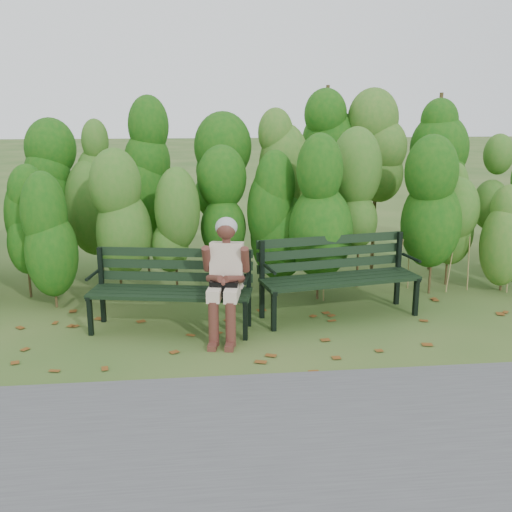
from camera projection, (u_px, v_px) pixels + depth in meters
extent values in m
plane|color=#2B521B|center=(260.00, 335.00, 6.12)|extent=(80.00, 80.00, 0.00)
cube|color=#474749|center=(298.00, 456.00, 4.00)|extent=(60.00, 2.50, 0.01)
cylinder|color=#47381E|center=(13.00, 272.00, 6.98)|extent=(0.03, 0.03, 0.80)
ellipsoid|color=#336F1F|center=(8.00, 218.00, 6.83)|extent=(0.64, 0.64, 1.44)
cylinder|color=#47381E|center=(67.00, 270.00, 7.05)|extent=(0.03, 0.03, 0.80)
ellipsoid|color=#336F1F|center=(63.00, 217.00, 6.89)|extent=(0.64, 0.64, 1.44)
cylinder|color=#47381E|center=(120.00, 269.00, 7.11)|extent=(0.03, 0.03, 0.80)
ellipsoid|color=#336F1F|center=(117.00, 216.00, 6.96)|extent=(0.64, 0.64, 1.44)
cylinder|color=#47381E|center=(171.00, 267.00, 7.18)|extent=(0.03, 0.03, 0.80)
ellipsoid|color=#336F1F|center=(170.00, 215.00, 7.02)|extent=(0.64, 0.64, 1.44)
cylinder|color=#47381E|center=(222.00, 266.00, 7.24)|extent=(0.03, 0.03, 0.80)
ellipsoid|color=#336F1F|center=(222.00, 214.00, 7.09)|extent=(0.64, 0.64, 1.44)
cylinder|color=#47381E|center=(272.00, 264.00, 7.31)|extent=(0.03, 0.03, 0.80)
ellipsoid|color=#336F1F|center=(273.00, 213.00, 7.15)|extent=(0.64, 0.64, 1.44)
cylinder|color=#47381E|center=(321.00, 263.00, 7.37)|extent=(0.03, 0.03, 0.80)
ellipsoid|color=#336F1F|center=(323.00, 212.00, 7.22)|extent=(0.64, 0.64, 1.44)
cylinder|color=#47381E|center=(370.00, 262.00, 7.44)|extent=(0.03, 0.03, 0.80)
ellipsoid|color=#336F1F|center=(372.00, 211.00, 7.28)|extent=(0.64, 0.64, 1.44)
cylinder|color=#47381E|center=(417.00, 260.00, 7.50)|extent=(0.03, 0.03, 0.80)
ellipsoid|color=#336F1F|center=(421.00, 210.00, 7.35)|extent=(0.64, 0.64, 1.44)
cylinder|color=#47381E|center=(464.00, 259.00, 7.57)|extent=(0.03, 0.03, 0.80)
ellipsoid|color=#336F1F|center=(468.00, 209.00, 7.41)|extent=(0.64, 0.64, 1.44)
cylinder|color=#47381E|center=(510.00, 258.00, 7.63)|extent=(0.03, 0.03, 0.80)
cylinder|color=#47381E|center=(38.00, 241.00, 7.92)|extent=(0.04, 0.04, 1.10)
ellipsoid|color=#145111|center=(32.00, 174.00, 7.71)|extent=(0.70, 0.70, 1.98)
cylinder|color=#47381E|center=(98.00, 239.00, 8.00)|extent=(0.04, 0.04, 1.10)
ellipsoid|color=#145111|center=(93.00, 173.00, 7.79)|extent=(0.70, 0.70, 1.98)
cylinder|color=#47381E|center=(156.00, 238.00, 8.08)|extent=(0.04, 0.04, 1.10)
ellipsoid|color=#145111|center=(153.00, 173.00, 7.87)|extent=(0.70, 0.70, 1.98)
cylinder|color=#47381E|center=(212.00, 237.00, 8.16)|extent=(0.04, 0.04, 1.10)
ellipsoid|color=#145111|center=(211.00, 172.00, 7.95)|extent=(0.70, 0.70, 1.98)
cylinder|color=#47381E|center=(268.00, 235.00, 8.25)|extent=(0.04, 0.04, 1.10)
ellipsoid|color=#145111|center=(269.00, 171.00, 8.03)|extent=(0.70, 0.70, 1.98)
cylinder|color=#47381E|center=(323.00, 234.00, 8.33)|extent=(0.04, 0.04, 1.10)
ellipsoid|color=#145111|center=(325.00, 171.00, 8.11)|extent=(0.70, 0.70, 1.98)
cylinder|color=#47381E|center=(376.00, 233.00, 8.41)|extent=(0.04, 0.04, 1.10)
ellipsoid|color=#145111|center=(380.00, 170.00, 8.20)|extent=(0.70, 0.70, 1.98)
cylinder|color=#47381E|center=(429.00, 232.00, 8.49)|extent=(0.04, 0.04, 1.10)
ellipsoid|color=#145111|center=(433.00, 169.00, 8.28)|extent=(0.70, 0.70, 1.98)
cylinder|color=#47381E|center=(481.00, 230.00, 8.57)|extent=(0.04, 0.04, 1.10)
ellipsoid|color=#145111|center=(486.00, 169.00, 8.36)|extent=(0.70, 0.70, 1.98)
cube|color=brown|center=(213.00, 330.00, 6.26)|extent=(0.08, 0.10, 0.01)
cube|color=brown|center=(137.00, 344.00, 5.89)|extent=(0.11, 0.11, 0.01)
cube|color=brown|center=(270.00, 362.00, 5.47)|extent=(0.11, 0.10, 0.01)
cube|color=brown|center=(489.00, 297.00, 7.36)|extent=(0.11, 0.10, 0.01)
cube|color=brown|center=(390.00, 316.00, 6.66)|extent=(0.10, 0.11, 0.01)
cube|color=brown|center=(419.00, 356.00, 5.61)|extent=(0.10, 0.11, 0.01)
cube|color=brown|center=(23.00, 398.00, 4.79)|extent=(0.11, 0.10, 0.01)
cube|color=brown|center=(455.00, 360.00, 5.52)|extent=(0.11, 0.10, 0.01)
cube|color=brown|center=(362.00, 322.00, 6.48)|extent=(0.11, 0.10, 0.01)
cube|color=brown|center=(389.00, 319.00, 6.59)|extent=(0.11, 0.11, 0.01)
cube|color=brown|center=(143.00, 382.00, 5.08)|extent=(0.08, 0.09, 0.01)
cube|color=brown|center=(268.00, 319.00, 6.58)|extent=(0.08, 0.10, 0.01)
cube|color=brown|center=(322.00, 314.00, 6.74)|extent=(0.11, 0.11, 0.01)
cube|color=brown|center=(144.00, 337.00, 6.06)|extent=(0.11, 0.10, 0.01)
cube|color=brown|center=(389.00, 334.00, 6.15)|extent=(0.10, 0.08, 0.01)
cube|color=brown|center=(279.00, 344.00, 5.88)|extent=(0.11, 0.11, 0.01)
cube|color=brown|center=(103.00, 342.00, 5.93)|extent=(0.10, 0.11, 0.01)
cube|color=brown|center=(388.00, 342.00, 5.94)|extent=(0.11, 0.10, 0.01)
cube|color=brown|center=(296.00, 363.00, 5.46)|extent=(0.10, 0.11, 0.01)
cube|color=brown|center=(368.00, 346.00, 5.83)|extent=(0.09, 0.10, 0.01)
cube|color=brown|center=(99.00, 372.00, 5.27)|extent=(0.11, 0.11, 0.01)
cube|color=brown|center=(230.00, 338.00, 6.03)|extent=(0.11, 0.09, 0.01)
cube|color=brown|center=(492.00, 350.00, 5.74)|extent=(0.10, 0.11, 0.01)
cube|color=brown|center=(83.00, 320.00, 6.56)|extent=(0.08, 0.10, 0.01)
cube|color=brown|center=(432.00, 324.00, 6.43)|extent=(0.10, 0.08, 0.01)
cube|color=brown|center=(342.00, 345.00, 5.86)|extent=(0.11, 0.11, 0.01)
cube|color=brown|center=(419.00, 301.00, 7.20)|extent=(0.11, 0.11, 0.01)
cube|color=brown|center=(498.00, 323.00, 6.46)|extent=(0.09, 0.08, 0.01)
cube|color=brown|center=(347.00, 337.00, 6.07)|extent=(0.10, 0.08, 0.01)
cube|color=brown|center=(3.00, 321.00, 6.53)|extent=(0.11, 0.09, 0.01)
cube|color=brown|center=(280.00, 323.00, 6.47)|extent=(0.10, 0.11, 0.01)
cube|color=black|center=(166.00, 298.00, 5.97)|extent=(1.65, 0.41, 0.04)
cube|color=black|center=(169.00, 295.00, 6.09)|extent=(1.65, 0.41, 0.04)
cube|color=black|center=(171.00, 291.00, 6.20)|extent=(1.65, 0.41, 0.04)
cube|color=black|center=(174.00, 288.00, 6.31)|extent=(1.65, 0.41, 0.04)
cube|color=black|center=(175.00, 277.00, 6.37)|extent=(1.64, 0.36, 0.10)
cube|color=black|center=(175.00, 264.00, 6.35)|extent=(1.64, 0.36, 0.10)
cube|color=black|center=(175.00, 252.00, 6.33)|extent=(1.64, 0.36, 0.10)
cube|color=black|center=(90.00, 316.00, 6.07)|extent=(0.05, 0.05, 0.41)
cube|color=black|center=(102.00, 285.00, 6.41)|extent=(0.05, 0.05, 0.83)
cube|color=black|center=(95.00, 293.00, 6.21)|extent=(0.13, 0.46, 0.04)
cylinder|color=black|center=(92.00, 275.00, 6.11)|extent=(0.10, 0.35, 0.03)
cube|color=black|center=(245.00, 320.00, 5.95)|extent=(0.05, 0.05, 0.41)
cube|color=black|center=(249.00, 289.00, 6.28)|extent=(0.05, 0.05, 0.83)
cube|color=black|center=(247.00, 296.00, 6.08)|extent=(0.13, 0.46, 0.04)
cylinder|color=black|center=(246.00, 279.00, 5.99)|extent=(0.10, 0.35, 0.03)
cube|color=black|center=(348.00, 284.00, 6.38)|extent=(1.74, 0.42, 0.04)
cube|color=black|center=(343.00, 281.00, 6.49)|extent=(1.74, 0.42, 0.04)
cube|color=black|center=(338.00, 278.00, 6.61)|extent=(1.74, 0.42, 0.04)
cube|color=black|center=(334.00, 275.00, 6.72)|extent=(1.74, 0.42, 0.04)
cube|color=black|center=(331.00, 264.00, 6.78)|extent=(1.73, 0.37, 0.10)
cube|color=black|center=(331.00, 252.00, 6.76)|extent=(1.73, 0.37, 0.10)
cube|color=black|center=(331.00, 240.00, 6.74)|extent=(1.73, 0.37, 0.10)
cube|color=black|center=(274.00, 311.00, 6.19)|extent=(0.06, 0.06, 0.44)
cube|color=black|center=(262.00, 280.00, 6.52)|extent=(0.06, 0.06, 0.87)
cube|color=black|center=(268.00, 287.00, 6.32)|extent=(0.14, 0.49, 0.04)
cylinder|color=black|center=(270.00, 269.00, 6.23)|extent=(0.10, 0.36, 0.03)
cube|color=black|center=(416.00, 297.00, 6.65)|extent=(0.06, 0.06, 0.44)
cube|color=black|center=(398.00, 268.00, 6.99)|extent=(0.06, 0.06, 0.87)
cube|color=black|center=(408.00, 275.00, 6.79)|extent=(0.14, 0.49, 0.04)
cylinder|color=black|center=(411.00, 258.00, 6.69)|extent=(0.10, 0.36, 0.03)
cube|color=beige|center=(216.00, 292.00, 5.89)|extent=(0.20, 0.41, 0.12)
cube|color=beige|center=(232.00, 292.00, 5.88)|extent=(0.20, 0.41, 0.12)
cylinder|color=#552A21|center=(214.00, 324.00, 5.81)|extent=(0.12, 0.12, 0.45)
cylinder|color=#552A21|center=(231.00, 324.00, 5.80)|extent=(0.12, 0.12, 0.45)
cube|color=#552A21|center=(213.00, 346.00, 5.78)|extent=(0.12, 0.20, 0.06)
cube|color=#552A21|center=(230.00, 346.00, 5.77)|extent=(0.12, 0.20, 0.06)
cube|color=beige|center=(227.00, 265.00, 6.08)|extent=(0.37, 0.29, 0.48)
cylinder|color=#552A21|center=(226.00, 241.00, 6.00)|extent=(0.08, 0.08, 0.09)
sphere|color=#552A21|center=(226.00, 230.00, 5.96)|extent=(0.19, 0.19, 0.19)
ellipsoid|color=gray|center=(226.00, 227.00, 5.98)|extent=(0.22, 0.21, 0.20)
cylinder|color=#552A21|center=(207.00, 259.00, 6.00)|extent=(0.12, 0.20, 0.29)
cylinder|color=#552A21|center=(245.00, 260.00, 5.97)|extent=(0.12, 0.20, 0.29)
cylinder|color=#552A21|center=(215.00, 279.00, 5.92)|extent=(0.18, 0.26, 0.12)
cylinder|color=#552A21|center=(234.00, 279.00, 5.90)|extent=(0.24, 0.22, 0.12)
sphere|color=#552A21|center=(224.00, 282.00, 5.86)|extent=(0.10, 0.10, 0.10)
cube|color=black|center=(224.00, 288.00, 5.89)|extent=(0.29, 0.16, 0.15)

